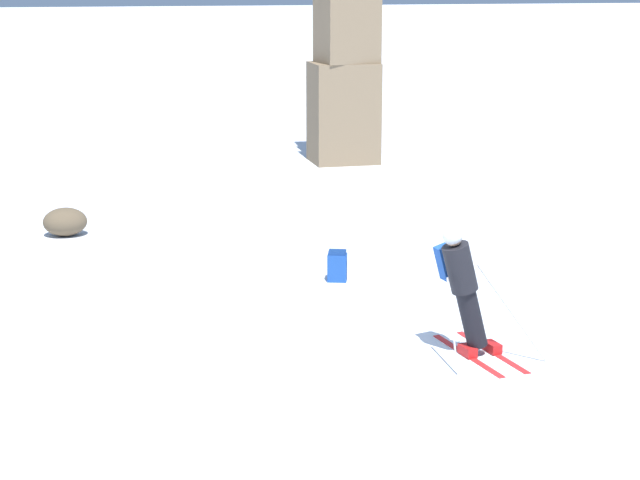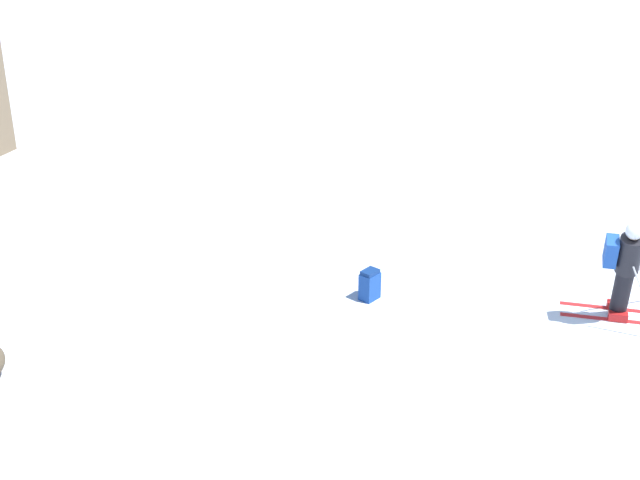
{
  "view_description": "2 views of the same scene",
  "coord_description": "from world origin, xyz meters",
  "px_view_note": "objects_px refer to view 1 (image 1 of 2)",
  "views": [
    {
      "loc": [
        -3.84,
        -12.03,
        4.72
      ],
      "look_at": [
        -0.15,
        3.17,
        0.81
      ],
      "focal_mm": 60.0,
      "sensor_mm": 36.0,
      "label": 1
    },
    {
      "loc": [
        -11.46,
        -0.24,
        6.76
      ],
      "look_at": [
        0.38,
        4.56,
        0.81
      ],
      "focal_mm": 50.0,
      "sensor_mm": 36.0,
      "label": 2
    }
  ],
  "objects_px": {
    "spare_backpack": "(337,266)",
    "exposed_boulder_0": "(65,222)",
    "rock_pillar": "(344,43)",
    "skier": "(463,283)"
  },
  "relations": [
    {
      "from": "spare_backpack",
      "to": "exposed_boulder_0",
      "type": "xyz_separation_m",
      "value": [
        -4.14,
        4.1,
        0.02
      ]
    },
    {
      "from": "rock_pillar",
      "to": "exposed_boulder_0",
      "type": "height_order",
      "value": "rock_pillar"
    },
    {
      "from": "rock_pillar",
      "to": "exposed_boulder_0",
      "type": "relative_size",
      "value": 8.99
    },
    {
      "from": "rock_pillar",
      "to": "spare_backpack",
      "type": "distance_m",
      "value": 11.33
    },
    {
      "from": "spare_backpack",
      "to": "skier",
      "type": "bearing_deg",
      "value": -60.75
    },
    {
      "from": "spare_backpack",
      "to": "exposed_boulder_0",
      "type": "relative_size",
      "value": 0.62
    },
    {
      "from": "skier",
      "to": "exposed_boulder_0",
      "type": "xyz_separation_m",
      "value": [
        -4.8,
        7.78,
        -0.71
      ]
    },
    {
      "from": "skier",
      "to": "rock_pillar",
      "type": "relative_size",
      "value": 0.24
    },
    {
      "from": "skier",
      "to": "rock_pillar",
      "type": "xyz_separation_m",
      "value": [
        2.26,
        14.26,
        2.06
      ]
    },
    {
      "from": "spare_backpack",
      "to": "exposed_boulder_0",
      "type": "bearing_deg",
      "value": 154.31
    }
  ]
}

